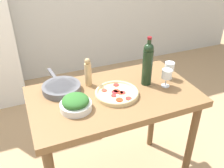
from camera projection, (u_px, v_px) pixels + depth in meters
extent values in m
cube|color=brown|center=(114.00, 97.00, 1.76)|extent=(1.17, 0.67, 0.05)
cylinder|color=brown|center=(189.00, 150.00, 1.95)|extent=(0.06, 0.06, 0.88)
cylinder|color=brown|center=(42.00, 139.00, 2.04)|extent=(0.06, 0.06, 0.88)
cylinder|color=brown|center=(153.00, 110.00, 2.39)|extent=(0.06, 0.06, 0.88)
cylinder|color=black|center=(147.00, 68.00, 1.79)|extent=(0.07, 0.07, 0.27)
sphere|color=black|center=(149.00, 48.00, 1.72)|extent=(0.07, 0.07, 0.07)
cylinder|color=black|center=(149.00, 44.00, 1.70)|extent=(0.03, 0.03, 0.07)
cylinder|color=maroon|center=(150.00, 38.00, 1.68)|extent=(0.03, 0.03, 0.02)
cylinder|color=silver|center=(165.00, 86.00, 1.83)|extent=(0.06, 0.06, 0.00)
cylinder|color=silver|center=(166.00, 82.00, 1.81)|extent=(0.01, 0.01, 0.06)
cylinder|color=white|center=(167.00, 74.00, 1.78)|extent=(0.07, 0.07, 0.07)
cylinder|color=maroon|center=(166.00, 77.00, 1.79)|extent=(0.06, 0.06, 0.02)
cylinder|color=silver|center=(168.00, 78.00, 1.93)|extent=(0.06, 0.06, 0.00)
cylinder|color=silver|center=(169.00, 74.00, 1.91)|extent=(0.01, 0.01, 0.06)
cylinder|color=white|center=(170.00, 66.00, 1.88)|extent=(0.07, 0.07, 0.07)
cylinder|color=maroon|center=(169.00, 69.00, 1.89)|extent=(0.06, 0.06, 0.02)
cylinder|color=tan|center=(88.00, 75.00, 1.80)|extent=(0.05, 0.05, 0.18)
sphere|color=tan|center=(87.00, 61.00, 1.74)|extent=(0.04, 0.04, 0.04)
cylinder|color=white|center=(76.00, 106.00, 1.58)|extent=(0.20, 0.20, 0.05)
ellipsoid|color=#2D6628|center=(75.00, 101.00, 1.56)|extent=(0.17, 0.17, 0.07)
cylinder|color=#DBC189|center=(117.00, 94.00, 1.72)|extent=(0.30, 0.30, 0.02)
torus|color=#DBC189|center=(117.00, 92.00, 1.72)|extent=(0.30, 0.30, 0.02)
cylinder|color=red|center=(129.00, 98.00, 1.65)|extent=(0.04, 0.04, 0.01)
cylinder|color=red|center=(114.00, 95.00, 1.68)|extent=(0.03, 0.03, 0.01)
cylinder|color=red|center=(115.00, 92.00, 1.72)|extent=(0.04, 0.04, 0.01)
cylinder|color=red|center=(119.00, 100.00, 1.64)|extent=(0.05, 0.05, 0.01)
cylinder|color=red|center=(104.00, 90.00, 1.74)|extent=(0.04, 0.04, 0.01)
cylinder|color=red|center=(123.00, 93.00, 1.71)|extent=(0.04, 0.04, 0.01)
cylinder|color=red|center=(116.00, 85.00, 1.80)|extent=(0.04, 0.04, 0.01)
cylinder|color=red|center=(120.00, 93.00, 1.71)|extent=(0.04, 0.04, 0.01)
cylinder|color=red|center=(116.00, 91.00, 1.73)|extent=(0.05, 0.05, 0.01)
cylinder|color=#56565B|center=(62.00, 88.00, 1.76)|extent=(0.27, 0.27, 0.05)
cylinder|color=#2F2F32|center=(62.00, 87.00, 1.76)|extent=(0.22, 0.22, 0.04)
cube|color=#56565B|center=(52.00, 73.00, 1.92)|extent=(0.04, 0.16, 0.02)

